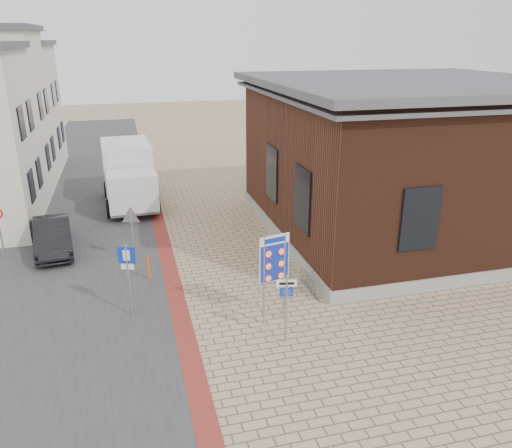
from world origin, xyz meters
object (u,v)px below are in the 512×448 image
bollard (149,268)px  parking_sign (128,268)px  box_truck (129,174)px  essen_sign (286,299)px  sedan (53,236)px  border_sign (274,260)px

bollard → parking_sign: bearing=-105.8°
box_truck → essen_sign: box_truck is taller
box_truck → essen_sign: 15.21m
sedan → border_sign: border_sign is taller
sedan → box_truck: bearing=53.1°
sedan → border_sign: bearing=-53.5°
parking_sign → bollard: 2.82m
border_sign → parking_sign: 4.59m
box_truck → bollard: 9.57m
box_truck → parking_sign: box_truck is taller
box_truck → essen_sign: bearing=-77.5°
parking_sign → essen_sign: bearing=-15.3°
sedan → parking_sign: parking_sign is taller
sedan → border_sign: 10.72m
border_sign → essen_sign: (-0.00, -1.22, -0.69)m
sedan → bollard: (3.70, -3.74, -0.20)m
sedan → parking_sign: 6.95m
border_sign → sedan: bearing=121.2°
border_sign → parking_sign: size_ratio=1.18×
parking_sign → border_sign: bearing=-2.2°
essen_sign → bollard: bearing=135.9°
border_sign → box_truck: bearing=94.3°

